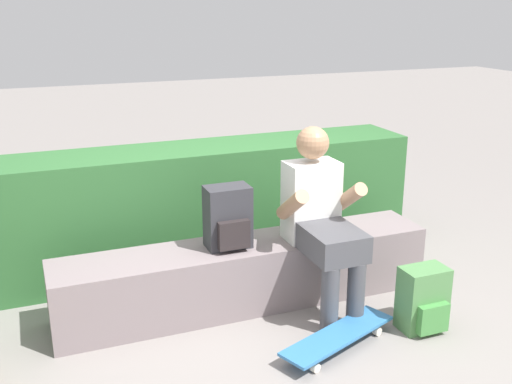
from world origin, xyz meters
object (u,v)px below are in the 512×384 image
at_px(bench_main, 246,274).
at_px(backpack_on_bench, 228,218).
at_px(skateboard_near_person, 338,336).
at_px(person_skater, 321,216).
at_px(backpack_on_ground, 423,300).

bearing_deg(bench_main, backpack_on_bench, -175.66).
xyz_separation_m(skateboard_near_person, backpack_on_bench, (-0.43, 0.69, 0.55)).
bearing_deg(skateboard_near_person, backpack_on_bench, 121.56).
xyz_separation_m(person_skater, backpack_on_bench, (-0.55, 0.20, -0.01)).
relative_size(bench_main, skateboard_near_person, 3.05).
relative_size(person_skater, skateboard_near_person, 1.44).
height_order(bench_main, person_skater, person_skater).
distance_m(bench_main, person_skater, 0.63).
bearing_deg(backpack_on_bench, skateboard_near_person, -58.44).
bearing_deg(bench_main, person_skater, -25.94).
height_order(backpack_on_bench, backpack_on_ground, backpack_on_bench).
distance_m(person_skater, skateboard_near_person, 0.76).
distance_m(skateboard_near_person, backpack_on_bench, 0.98).
height_order(bench_main, skateboard_near_person, bench_main).
distance_m(bench_main, backpack_on_bench, 0.43).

